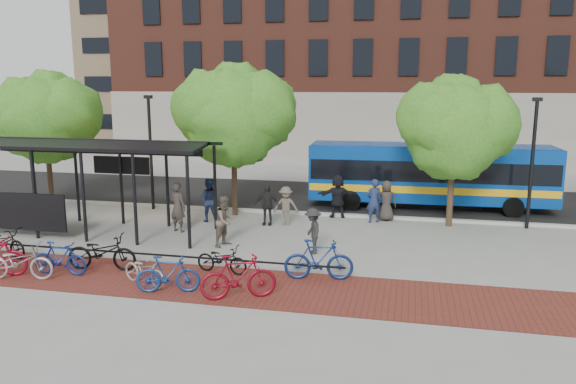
% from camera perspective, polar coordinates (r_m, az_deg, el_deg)
% --- Properties ---
extents(ground, '(160.00, 160.00, 0.00)m').
position_cam_1_polar(ground, '(20.76, -0.26, -4.81)').
color(ground, '#9E9E99').
rests_on(ground, ground).
extents(asphalt_street, '(160.00, 8.00, 0.01)m').
position_cam_1_polar(asphalt_street, '(28.40, 3.29, -0.46)').
color(asphalt_street, black).
rests_on(asphalt_street, ground).
extents(curb, '(160.00, 0.25, 0.12)m').
position_cam_1_polar(curb, '(24.54, 1.79, -2.17)').
color(curb, '#B7B7B2').
rests_on(curb, ground).
extents(brick_strip, '(24.00, 3.00, 0.01)m').
position_cam_1_polar(brick_strip, '(16.82, -10.84, -8.89)').
color(brick_strip, maroon).
rests_on(brick_strip, ground).
extents(bike_rack_rail, '(12.00, 0.05, 0.95)m').
position_cam_1_polar(bike_rack_rail, '(18.11, -13.53, -7.54)').
color(bike_rack_rail, black).
rests_on(bike_rack_rail, ground).
extents(building_brick, '(55.00, 14.00, 20.00)m').
position_cam_1_polar(building_brick, '(46.02, 20.18, 15.84)').
color(building_brick, brown).
rests_on(building_brick, ground).
extents(bus_shelter, '(10.60, 3.07, 3.60)m').
position_cam_1_polar(bus_shelter, '(22.91, -20.86, 3.63)').
color(bus_shelter, black).
rests_on(bus_shelter, ground).
extents(tree_a, '(4.90, 4.00, 6.18)m').
position_cam_1_polar(tree_a, '(28.08, -23.26, 7.25)').
color(tree_a, '#382619').
rests_on(tree_a, ground).
extents(tree_b, '(5.15, 4.20, 6.47)m').
position_cam_1_polar(tree_b, '(23.99, -5.34, 8.11)').
color(tree_b, '#382619').
rests_on(tree_b, ground).
extents(tree_c, '(4.66, 3.80, 5.92)m').
position_cam_1_polar(tree_c, '(22.94, 16.76, 6.54)').
color(tree_c, '#382619').
rests_on(tree_c, ground).
extents(lamp_post_left, '(0.35, 0.20, 5.12)m').
position_cam_1_polar(lamp_post_left, '(25.90, -13.79, 4.26)').
color(lamp_post_left, black).
rests_on(lamp_post_left, ground).
extents(lamp_post_right, '(0.35, 0.20, 5.12)m').
position_cam_1_polar(lamp_post_right, '(23.71, 23.57, 3.04)').
color(lamp_post_right, black).
rests_on(lamp_post_right, ground).
extents(bus, '(10.88, 2.84, 2.92)m').
position_cam_1_polar(bus, '(26.29, 14.21, 1.98)').
color(bus, '#083E9D').
rests_on(bus, ground).
extents(bike_0, '(2.04, 1.09, 1.02)m').
position_cam_1_polar(bike_0, '(20.81, -26.91, -4.56)').
color(bike_0, black).
rests_on(bike_0, ground).
extents(bike_2, '(2.14, 1.06, 1.07)m').
position_cam_1_polar(bike_2, '(18.30, -25.68, -6.40)').
color(bike_2, '#A7A7AA').
rests_on(bike_2, ground).
extents(bike_3, '(1.73, 0.55, 1.03)m').
position_cam_1_polar(bike_3, '(18.22, -22.16, -6.27)').
color(bike_3, navy).
rests_on(bike_3, ground).
extents(bike_4, '(2.23, 1.00, 1.13)m').
position_cam_1_polar(bike_4, '(18.22, -18.38, -5.82)').
color(bike_4, black).
rests_on(bike_4, ground).
extents(bike_6, '(1.77, 1.21, 0.88)m').
position_cam_1_polar(bike_6, '(16.61, -14.35, -7.70)').
color(bike_6, '#A6A6A9').
rests_on(bike_6, ground).
extents(bike_7, '(1.83, 0.94, 1.06)m').
position_cam_1_polar(bike_7, '(15.86, -12.10, -8.17)').
color(bike_7, navy).
rests_on(bike_7, ground).
extents(bike_8, '(1.73, 0.83, 0.87)m').
position_cam_1_polar(bike_8, '(17.19, -6.73, -6.79)').
color(bike_8, black).
rests_on(bike_8, ground).
extents(bike_9, '(2.10, 1.36, 1.23)m').
position_cam_1_polar(bike_9, '(15.11, -5.06, -8.60)').
color(bike_9, maroon).
rests_on(bike_9, ground).
extents(bike_11, '(2.09, 0.89, 1.22)m').
position_cam_1_polar(bike_11, '(16.49, 3.15, -6.88)').
color(bike_11, navy).
rests_on(bike_11, ground).
extents(pedestrian_1, '(0.82, 0.67, 1.95)m').
position_cam_1_polar(pedestrian_1, '(21.99, -11.14, -1.51)').
color(pedestrian_1, '#38302D').
rests_on(pedestrian_1, ground).
extents(pedestrian_2, '(0.99, 0.83, 1.82)m').
position_cam_1_polar(pedestrian_2, '(23.38, -8.05, -0.80)').
color(pedestrian_2, navy).
rests_on(pedestrian_2, ground).
extents(pedestrian_3, '(1.09, 0.72, 1.58)m').
position_cam_1_polar(pedestrian_3, '(22.59, -0.22, -1.43)').
color(pedestrian_3, brown).
rests_on(pedestrian_3, ground).
extents(pedestrian_4, '(0.99, 0.42, 1.67)m').
position_cam_1_polar(pedestrian_4, '(22.62, -2.16, -1.30)').
color(pedestrian_4, black).
rests_on(pedestrian_4, ground).
extents(pedestrian_5, '(1.79, 0.84, 1.86)m').
position_cam_1_polar(pedestrian_5, '(23.94, 5.07, -0.41)').
color(pedestrian_5, black).
rests_on(pedestrian_5, ground).
extents(pedestrian_6, '(0.88, 0.62, 1.70)m').
position_cam_1_polar(pedestrian_6, '(23.67, 9.96, -0.87)').
color(pedestrian_6, '#38302D').
rests_on(pedestrian_6, ground).
extents(pedestrian_7, '(0.79, 0.68, 1.82)m').
position_cam_1_polar(pedestrian_7, '(23.26, 8.71, -0.89)').
color(pedestrian_7, navy).
rests_on(pedestrian_7, ground).
extents(pedestrian_8, '(0.96, 1.07, 1.80)m').
position_cam_1_polar(pedestrian_8, '(19.85, -6.39, -2.95)').
color(pedestrian_8, brown).
rests_on(pedestrian_8, ground).
extents(pedestrian_9, '(0.93, 1.16, 1.56)m').
position_cam_1_polar(pedestrian_9, '(18.89, 2.52, -3.98)').
color(pedestrian_9, '#252525').
rests_on(pedestrian_9, ground).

